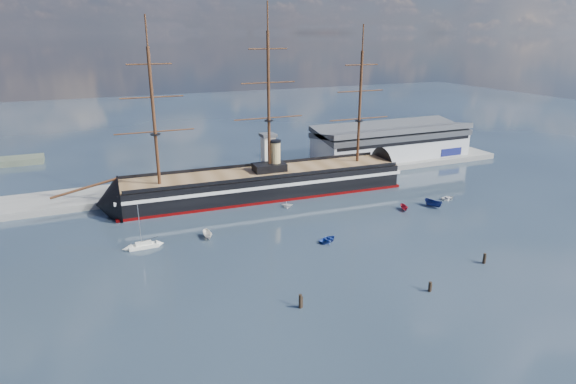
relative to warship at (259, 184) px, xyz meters
name	(u,v)px	position (x,y,z in m)	size (l,w,h in m)	color
ground	(300,214)	(5.32, -20.00, -4.04)	(600.00, 600.00, 0.00)	#1C2934
quay	(284,177)	(15.32, 16.00, -4.04)	(180.00, 18.00, 2.00)	slate
warehouse	(391,142)	(63.32, 20.00, 3.95)	(63.00, 21.00, 11.60)	#B7BABC
quay_tower	(268,155)	(8.32, 13.00, 5.72)	(5.00, 5.00, 15.00)	silver
warship	(259,184)	(0.00, 0.00, 0.00)	(113.20, 19.97, 53.94)	black
sailboat	(144,245)	(-38.71, -25.72, -3.33)	(6.95, 2.07, 11.10)	silver
motorboat_a	(208,238)	(-23.10, -26.12, -4.04)	(5.77, 2.12, 2.31)	white
motorboat_b	(328,241)	(3.80, -39.80, -4.04)	(3.33, 1.33, 1.56)	navy
motorboat_c	(404,210)	(34.57, -28.93, -4.04)	(4.89, 1.79, 1.96)	#A52438
motorboat_d	(287,207)	(4.08, -13.24, -4.04)	(5.40, 2.34, 1.98)	white
motorboat_e	(448,199)	(53.02, -26.32, -4.04)	(2.92, 1.17, 1.36)	white
motorboat_f	(433,207)	(44.24, -29.91, -4.04)	(6.75, 2.48, 2.70)	navy
piling_near_left	(300,308)	(-15.18, -64.69, -4.04)	(0.64, 0.64, 3.54)	black
piling_near_mid	(429,291)	(11.11, -69.38, -4.04)	(0.64, 0.64, 2.80)	black
piling_near_right	(484,263)	(30.32, -64.22, -4.04)	(0.64, 0.64, 3.14)	black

